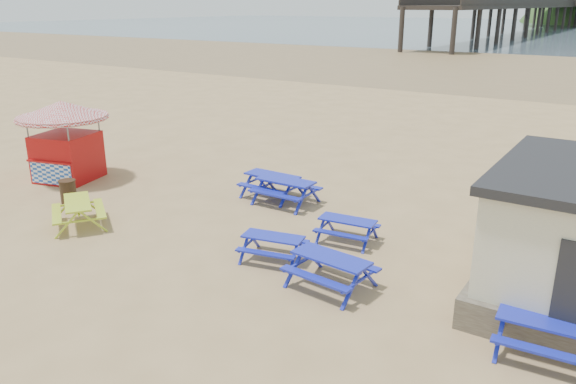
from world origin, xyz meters
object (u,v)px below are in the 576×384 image
Objects in this scene: ice_cream_kiosk at (64,131)px; picnic_table_blue_b at (272,186)px; litter_bin at (68,192)px; picnic_table_blue_a at (286,192)px; picnic_table_yellow at (79,213)px.

picnic_table_blue_b is at bearing 3.00° from ice_cream_kiosk.
litter_bin is (-5.45, -4.35, 0.01)m from picnic_table_blue_b.
ice_cream_kiosk is 5.03× the size of litter_bin.
picnic_table_blue_a is at bearing -0.38° from ice_cream_kiosk.
picnic_table_blue_b is 0.48× the size of ice_cream_kiosk.
picnic_table_blue_a is 7.41m from litter_bin.
picnic_table_blue_a reaches higher than picnic_table_yellow.
ice_cream_kiosk reaches higher than picnic_table_yellow.
litter_bin is at bearing -52.22° from ice_cream_kiosk.
ice_cream_kiosk reaches higher than picnic_table_blue_b.
ice_cream_kiosk is at bearing -165.62° from picnic_table_blue_a.
picnic_table_blue_a is 0.82m from picnic_table_blue_b.
picnic_table_blue_b is 2.41× the size of litter_bin.
picnic_table_blue_a reaches higher than litter_bin.
picnic_table_yellow is (-4.22, -5.15, -0.03)m from picnic_table_blue_a.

